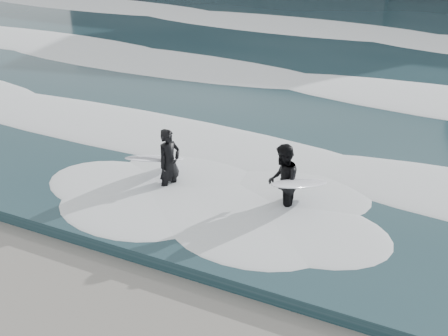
# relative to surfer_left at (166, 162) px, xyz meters

# --- Properties ---
(sea) EXTENTS (90.00, 52.00, 0.30)m
(sea) POSITION_rel_surfer_left_xyz_m (1.43, 23.20, -0.73)
(sea) COLOR #1E3A42
(sea) RESTS_ON ground
(foam_near) EXTENTS (60.00, 3.20, 0.20)m
(foam_near) POSITION_rel_surfer_left_xyz_m (1.43, 3.20, -0.48)
(foam_near) COLOR white
(foam_near) RESTS_ON sea
(foam_mid) EXTENTS (60.00, 4.00, 0.24)m
(foam_mid) POSITION_rel_surfer_left_xyz_m (1.43, 10.20, -0.46)
(foam_mid) COLOR white
(foam_mid) RESTS_ON sea
(foam_far) EXTENTS (60.00, 4.80, 0.30)m
(foam_far) POSITION_rel_surfer_left_xyz_m (1.43, 19.20, -0.43)
(foam_far) COLOR white
(foam_far) RESTS_ON sea
(surfer_left) EXTENTS (1.12, 2.21, 1.75)m
(surfer_left) POSITION_rel_surfer_left_xyz_m (0.00, 0.00, 0.00)
(surfer_left) COLOR black
(surfer_left) RESTS_ON ground
(surfer_right) EXTENTS (1.43, 2.11, 1.79)m
(surfer_right) POSITION_rel_surfer_left_xyz_m (2.96, 0.24, 0.02)
(surfer_right) COLOR black
(surfer_right) RESTS_ON ground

